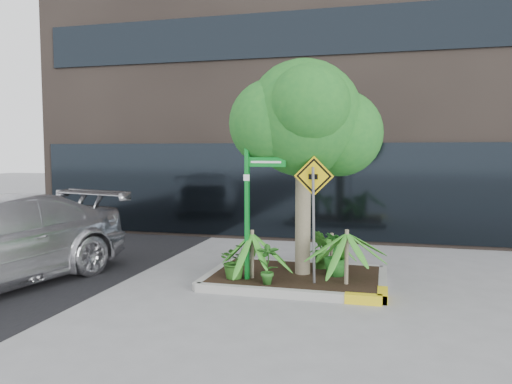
# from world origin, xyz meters

# --- Properties ---
(ground) EXTENTS (80.00, 80.00, 0.00)m
(ground) POSITION_xyz_m (0.00, 0.00, 0.00)
(ground) COLOR gray
(ground) RESTS_ON ground
(building) EXTENTS (18.00, 8.00, 15.00)m
(building) POSITION_xyz_m (0.50, 8.50, 7.50)
(building) COLOR #2D2621
(building) RESTS_ON ground
(planter) EXTENTS (3.35, 2.36, 0.15)m
(planter) POSITION_xyz_m (0.23, 0.27, 0.10)
(planter) COLOR #9E9E99
(planter) RESTS_ON ground
(tree) EXTENTS (2.82, 2.50, 4.23)m
(tree) POSITION_xyz_m (0.31, 0.40, 3.09)
(tree) COLOR gray
(tree) RESTS_ON ground
(palm_front) EXTENTS (1.08, 1.08, 1.20)m
(palm_front) POSITION_xyz_m (1.18, -0.19, 1.05)
(palm_front) COLOR gray
(palm_front) RESTS_ON ground
(palm_left) EXTENTS (1.00, 1.00, 1.12)m
(palm_left) POSITION_xyz_m (-0.53, -0.20, 0.98)
(palm_left) COLOR gray
(palm_left) RESTS_ON ground
(palm_back) EXTENTS (0.76, 0.76, 0.84)m
(palm_back) POSITION_xyz_m (0.78, 1.14, 0.78)
(palm_back) COLOR gray
(palm_back) RESTS_ON ground
(shrub_a) EXTENTS (0.83, 0.83, 0.66)m
(shrub_a) POSITION_xyz_m (-0.83, -0.30, 0.48)
(shrub_a) COLOR #265B1A
(shrub_a) RESTS_ON planter
(shrub_b) EXTENTS (0.64, 0.64, 0.81)m
(shrub_b) POSITION_xyz_m (0.94, 0.38, 0.56)
(shrub_b) COLOR #21671F
(shrub_b) RESTS_ON planter
(shrub_c) EXTENTS (0.45, 0.45, 0.74)m
(shrub_c) POSITION_xyz_m (-0.15, -0.55, 0.52)
(shrub_c) COLOR #26611E
(shrub_c) RESTS_ON planter
(shrub_d) EXTENTS (0.54, 0.54, 0.78)m
(shrub_d) POSITION_xyz_m (0.61, 0.83, 0.54)
(shrub_d) COLOR #2A671E
(shrub_d) RESTS_ON planter
(street_sign_post) EXTENTS (0.77, 0.78, 2.61)m
(street_sign_post) POSITION_xyz_m (-0.55, -0.25, 1.62)
(street_sign_post) COLOR #0B7E23
(street_sign_post) RESTS_ON ground
(cattle_sign) EXTENTS (0.69, 0.26, 2.25)m
(cattle_sign) POSITION_xyz_m (0.62, -0.39, 1.67)
(cattle_sign) COLOR slate
(cattle_sign) RESTS_ON ground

